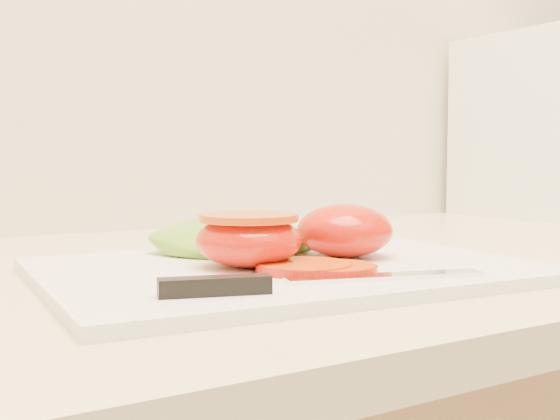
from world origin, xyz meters
TOP-DOWN VIEW (x-y plane):
  - cutting_board at (-0.46, 1.58)m, footprint 0.42×0.32m
  - tomato_half_dome at (-0.39, 1.58)m, footprint 0.09×0.09m
  - tomato_half_cut at (-0.50, 1.58)m, footprint 0.09×0.09m
  - tomato_slice_0 at (-0.47, 1.54)m, footprint 0.07×0.07m
  - tomato_slice_1 at (-0.45, 1.52)m, footprint 0.07×0.07m
  - lettuce_leaf_0 at (-0.47, 1.66)m, footprint 0.18×0.17m
  - lettuce_leaf_1 at (-0.42, 1.66)m, footprint 0.13×0.13m
  - knife at (-0.52, 1.48)m, footprint 0.25×0.06m
  - appliance at (0.23, 1.85)m, footprint 0.20×0.25m

SIDE VIEW (x-z plane):
  - cutting_board at x=-0.46m, z-range 0.93..0.94m
  - tomato_slice_1 at x=-0.45m, z-range 0.94..0.95m
  - tomato_slice_0 at x=-0.47m, z-range 0.94..0.95m
  - knife at x=-0.52m, z-range 0.94..0.95m
  - lettuce_leaf_1 at x=-0.42m, z-range 0.94..0.96m
  - lettuce_leaf_0 at x=-0.47m, z-range 0.94..0.97m
  - tomato_half_cut at x=-0.50m, z-range 0.94..0.99m
  - tomato_half_dome at x=-0.39m, z-range 0.94..0.99m
  - appliance at x=0.23m, z-range 0.93..1.23m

